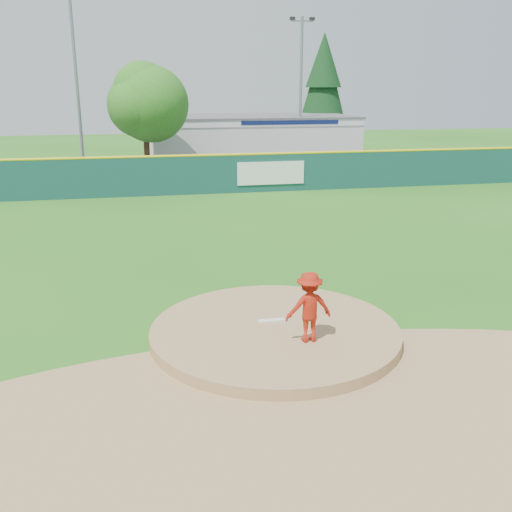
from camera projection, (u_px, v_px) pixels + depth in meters
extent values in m
plane|color=#286B19|center=(275.00, 337.00, 12.66)|extent=(120.00, 120.00, 0.00)
cylinder|color=#9E774C|center=(275.00, 337.00, 12.66)|extent=(5.50, 5.50, 0.50)
cube|color=white|center=(272.00, 321.00, 12.87)|extent=(0.60, 0.15, 0.04)
cylinder|color=#9E774C|center=(316.00, 408.00, 9.85)|extent=(15.40, 15.40, 0.01)
cube|color=#38383A|center=(178.00, 171.00, 37.98)|extent=(44.00, 16.00, 0.02)
imported|color=#AC1E0E|center=(309.00, 307.00, 11.69)|extent=(0.99, 0.59, 1.49)
imported|color=white|center=(99.00, 171.00, 33.01)|extent=(5.37, 3.53, 1.37)
cube|color=silver|center=(251.00, 139.00, 43.42)|extent=(15.00, 8.00, 3.20)
cube|color=white|center=(262.00, 123.00, 39.25)|extent=(15.00, 0.06, 0.55)
cube|color=#0F194C|center=(291.00, 122.00, 39.62)|extent=(7.00, 0.03, 0.28)
cube|color=#59595B|center=(251.00, 116.00, 42.95)|extent=(15.20, 8.20, 0.12)
cube|color=white|center=(271.00, 173.00, 30.03)|extent=(3.60, 0.04, 1.20)
cube|color=#144340|center=(191.00, 175.00, 29.26)|extent=(40.00, 0.10, 2.00)
cylinder|color=yellow|center=(190.00, 156.00, 28.97)|extent=(40.00, 0.14, 0.14)
cylinder|color=#382314|center=(147.00, 155.00, 35.34)|extent=(0.36, 0.36, 2.60)
sphere|color=#387F23|center=(144.00, 101.00, 34.41)|extent=(5.60, 5.60, 5.60)
cylinder|color=#382314|center=(321.00, 143.00, 48.80)|extent=(0.40, 0.40, 1.60)
cone|color=#113A16|center=(323.00, 85.00, 47.45)|extent=(4.40, 4.40, 7.90)
cylinder|color=gray|center=(77.00, 85.00, 35.22)|extent=(0.20, 0.20, 11.00)
cylinder|color=gray|center=(301.00, 92.00, 40.24)|extent=(0.20, 0.20, 10.00)
cube|color=gray|center=(302.00, 21.00, 38.91)|extent=(1.60, 0.10, 0.10)
cube|color=black|center=(292.00, 18.00, 38.73)|extent=(0.35, 0.25, 0.20)
cube|color=black|center=(312.00, 19.00, 39.01)|extent=(0.35, 0.25, 0.20)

